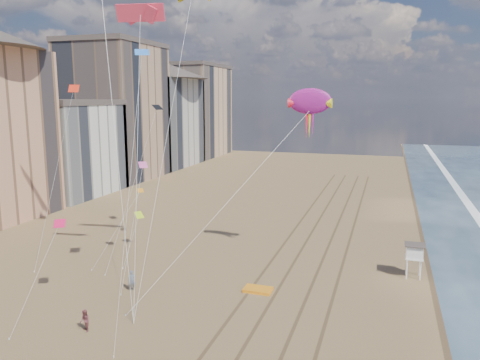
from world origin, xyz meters
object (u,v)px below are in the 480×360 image
(lifeguard_stand, at_px, (414,252))
(grounded_kite, at_px, (258,290))
(show_kite, at_px, (310,102))
(kite_flyer_b, at_px, (85,321))
(kite_flyer_a, at_px, (132,281))

(lifeguard_stand, height_order, grounded_kite, lifeguard_stand)
(lifeguard_stand, xyz_separation_m, grounded_kite, (-13.54, -7.82, -2.44))
(grounded_kite, distance_m, show_kite, 18.76)
(grounded_kite, distance_m, kite_flyer_b, 15.20)
(lifeguard_stand, xyz_separation_m, kite_flyer_b, (-23.90, -18.92, -1.73))
(lifeguard_stand, relative_size, show_kite, 0.13)
(kite_flyer_b, bearing_deg, lifeguard_stand, 76.30)
(show_kite, bearing_deg, grounded_kite, -111.03)
(lifeguard_stand, distance_m, show_kite, 17.79)
(lifeguard_stand, bearing_deg, kite_flyer_b, -141.64)
(show_kite, distance_m, kite_flyer_a, 23.97)
(kite_flyer_b, bearing_deg, kite_flyer_a, 132.35)
(grounded_kite, bearing_deg, kite_flyer_a, -162.16)
(lifeguard_stand, distance_m, grounded_kite, 15.83)
(grounded_kite, relative_size, kite_flyer_a, 1.34)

